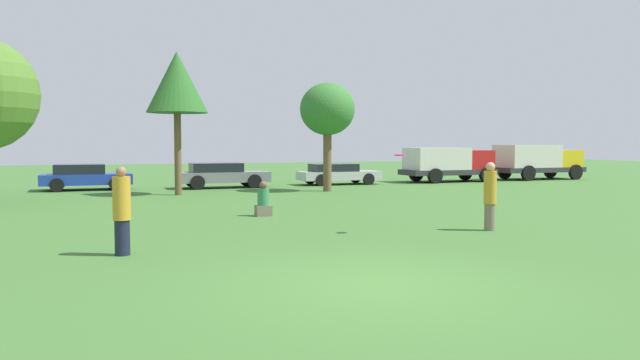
{
  "coord_description": "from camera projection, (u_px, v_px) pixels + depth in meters",
  "views": [
    {
      "loc": [
        -3.99,
        -8.49,
        2.19
      ],
      "look_at": [
        0.78,
        4.85,
        1.35
      ],
      "focal_mm": 34.28,
      "sensor_mm": 36.0,
      "label": 1
    }
  ],
  "objects": [
    {
      "name": "ground_plane",
      "position": [
        378.0,
        285.0,
        9.45
      ],
      "size": [
        120.0,
        120.0,
        0.0
      ],
      "primitive_type": "plane",
      "color": "#3D6B2D"
    },
    {
      "name": "person_thrower",
      "position": [
        122.0,
        211.0,
        11.93
      ],
      "size": [
        0.34,
        0.34,
        1.74
      ],
      "rotation": [
        0.0,
        0.0,
        0.06
      ],
      "color": "#191E33",
      "rests_on": "ground"
    },
    {
      "name": "person_catcher",
      "position": [
        490.0,
        196.0,
        15.37
      ],
      "size": [
        0.31,
        0.31,
        1.73
      ],
      "rotation": [
        0.0,
        0.0,
        -3.09
      ],
      "color": "#726651",
      "rests_on": "ground"
    },
    {
      "name": "frisbee",
      "position": [
        400.0,
        155.0,
        14.72
      ],
      "size": [
        0.27,
        0.27,
        0.04
      ],
      "color": "#F21E72"
    },
    {
      "name": "bystander_sitting",
      "position": [
        263.0,
        202.0,
        18.5
      ],
      "size": [
        0.47,
        0.39,
        1.06
      ],
      "color": "#726651",
      "rests_on": "ground"
    },
    {
      "name": "tree_1",
      "position": [
        177.0,
        83.0,
        25.83
      ],
      "size": [
        2.59,
        2.59,
        6.1
      ],
      "color": "brown",
      "rests_on": "ground"
    },
    {
      "name": "tree_2",
      "position": [
        327.0,
        110.0,
        27.98
      ],
      "size": [
        2.52,
        2.52,
        4.99
      ],
      "color": "brown",
      "rests_on": "ground"
    },
    {
      "name": "parked_car_blue",
      "position": [
        85.0,
        176.0,
        28.9
      ],
      "size": [
        4.12,
        2.13,
        1.23
      ],
      "rotation": [
        0.0,
        0.0,
        0.02
      ],
      "color": "#1E389E",
      "rests_on": "ground"
    },
    {
      "name": "parked_car_grey",
      "position": [
        221.0,
        174.0,
        30.29
      ],
      "size": [
        4.53,
        1.95,
        1.24
      ],
      "rotation": [
        0.0,
        0.0,
        0.02
      ],
      "color": "slate",
      "rests_on": "ground"
    },
    {
      "name": "parked_car_silver",
      "position": [
        337.0,
        173.0,
        32.8
      ],
      "size": [
        4.38,
        1.95,
        1.12
      ],
      "rotation": [
        0.0,
        0.0,
        0.02
      ],
      "color": "#B2B2B7",
      "rests_on": "ground"
    },
    {
      "name": "delivery_truck_red",
      "position": [
        448.0,
        162.0,
        35.16
      ],
      "size": [
        5.42,
        2.44,
        1.96
      ],
      "rotation": [
        0.0,
        0.0,
        0.02
      ],
      "color": "#2D2D33",
      "rests_on": "ground"
    },
    {
      "name": "delivery_truck_yellow",
      "position": [
        536.0,
        160.0,
        37.53
      ],
      "size": [
        5.7,
        2.49,
        2.12
      ],
      "rotation": [
        0.0,
        0.0,
        0.02
      ],
      "color": "#2D2D33",
      "rests_on": "ground"
    }
  ]
}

